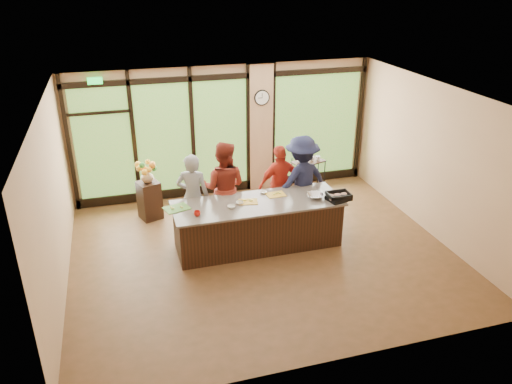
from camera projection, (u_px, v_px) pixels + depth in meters
floor at (262, 252)px, 9.47m from camera, size 7.00×7.00×0.00m
ceiling at (263, 96)px, 8.23m from camera, size 7.00×7.00×0.00m
back_wall at (225, 131)px, 11.47m from camera, size 7.00×0.00×7.00m
left_wall at (53, 204)px, 7.96m from camera, size 0.00×6.00×6.00m
right_wall at (434, 160)px, 9.74m from camera, size 0.00×6.00×6.00m
window_wall at (232, 135)px, 11.52m from camera, size 6.90×0.12×3.00m
island_base at (258, 225)px, 9.55m from camera, size 3.10×1.00×0.88m
countertop at (258, 203)px, 9.36m from camera, size 3.20×1.10×0.04m
wall_clock at (262, 98)px, 11.26m from camera, size 0.36×0.04×0.36m
cook_left at (193, 197)px, 9.68m from camera, size 0.74×0.60×1.75m
cook_midleft at (224, 187)px, 9.92m from camera, size 1.13×1.02×1.89m
cook_midright at (280, 184)px, 10.32m from camera, size 1.04×0.57×1.68m
cook_right at (301, 181)px, 10.21m from camera, size 1.36×0.98×1.90m
roasting_pan at (339, 198)px, 9.43m from camera, size 0.49×0.42×0.08m
mixing_bowl at (316, 196)px, 9.51m from camera, size 0.39×0.39×0.08m
cutting_board_left at (177, 208)px, 9.10m from camera, size 0.52×0.45×0.01m
cutting_board_center at (248, 202)px, 9.36m from camera, size 0.40×0.33×0.01m
cutting_board_right at (276, 195)px, 9.65m from camera, size 0.37×0.28×0.01m
prep_bowl_near at (231, 207)px, 9.12m from camera, size 0.17×0.17×0.05m
prep_bowl_mid at (240, 203)px, 9.27m from camera, size 0.17×0.17×0.05m
prep_bowl_far at (263, 192)px, 9.72m from camera, size 0.16×0.16×0.03m
red_ramekin at (197, 214)px, 8.82m from camera, size 0.15×0.15×0.09m
flower_stand at (150, 200)px, 10.61m from camera, size 0.53×0.53×0.83m
flower_vase at (147, 176)px, 10.38m from camera, size 0.35×0.35×0.28m
bar_cart at (308, 173)px, 11.51m from camera, size 0.82×0.63×1.00m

